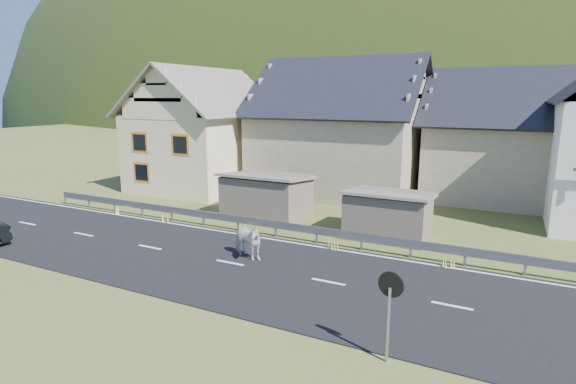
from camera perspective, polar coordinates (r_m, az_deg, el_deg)
The scene contains 13 objects.
ground at distance 17.40m, azimuth -7.37°, elevation -9.03°, with size 160.00×160.00×0.00m, color #394819.
road at distance 17.39m, azimuth -7.37°, elevation -8.97°, with size 60.00×7.00×0.04m, color black.
lane_markings at distance 17.38m, azimuth -7.37°, elevation -8.89°, with size 60.00×6.60×0.01m, color silver.
guardrail at distance 20.21m, azimuth -1.60°, elevation -4.22°, with size 28.10×0.09×0.75m.
shed_left at distance 23.39m, azimuth -2.69°, elevation -0.59°, with size 4.30×3.30×2.40m, color #695C4F.
shed_right at distance 20.64m, azimuth 12.60°, elevation -2.90°, with size 3.80×2.90×2.20m, color #695C4F.
house_cream at distance 31.87m, azimuth -10.63°, elevation 8.54°, with size 7.80×9.80×8.30m.
house_stone_a at distance 30.21m, azimuth 6.90°, elevation 8.99°, with size 10.80×9.80×8.90m.
house_stone_b at distance 30.48m, azimuth 26.36°, elevation 7.11°, with size 9.80×8.80×8.10m.
mountain at distance 195.23m, azimuth 25.04°, elevation 3.30°, with size 440.00×280.00×260.00m, color #1C3210.
conifer_patch at distance 139.09m, azimuth -1.02°, elevation 12.06°, with size 76.00×50.00×28.00m, color black.
horse at distance 17.56m, azimuth -5.36°, elevation -6.10°, with size 1.73×0.79×1.46m, color silver.
traffic_mirror at distance 11.02m, azimuth 12.86°, elevation -12.79°, with size 0.63×0.20×2.27m.
Camera 1 is at (9.14, -13.41, 6.26)m, focal length 28.00 mm.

